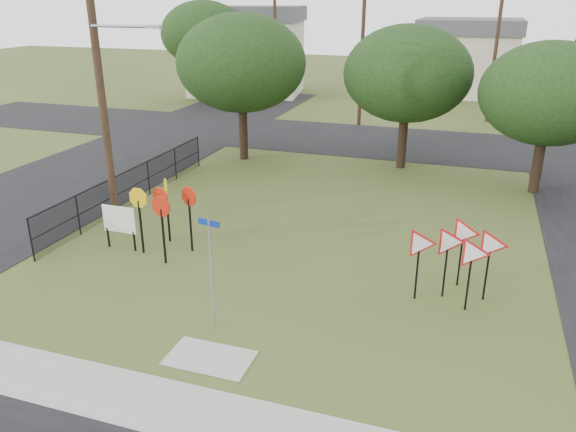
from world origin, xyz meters
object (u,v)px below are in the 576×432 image
object	(u,v)px
stop_sign_cluster	(163,204)
yield_sign_cluster	(458,246)
street_name_sign	(211,268)
info_board	(119,221)

from	to	relation	value
stop_sign_cluster	yield_sign_cluster	distance (m)	9.17
street_name_sign	info_board	size ratio (longest dim) A/B	1.96
stop_sign_cluster	info_board	bearing A→B (deg)	-169.78
street_name_sign	yield_sign_cluster	size ratio (longest dim) A/B	1.08
street_name_sign	stop_sign_cluster	world-z (taller)	street_name_sign
street_name_sign	info_board	xyz separation A→B (m)	(-5.05, 3.41, -0.70)
yield_sign_cluster	stop_sign_cluster	bearing A→B (deg)	179.10
stop_sign_cluster	yield_sign_cluster	size ratio (longest dim) A/B	0.82
info_board	yield_sign_cluster	bearing A→B (deg)	0.73
stop_sign_cluster	info_board	world-z (taller)	stop_sign_cluster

